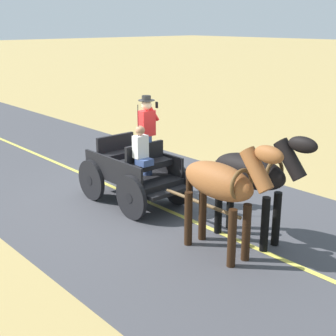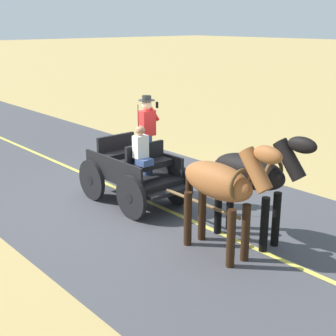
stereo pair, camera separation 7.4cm
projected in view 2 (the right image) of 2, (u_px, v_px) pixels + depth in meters
name	position (u px, v px, depth m)	size (l,w,h in m)	color
ground_plane	(137.00, 197.00, 11.38)	(200.00, 200.00, 0.00)	tan
road_surface	(137.00, 197.00, 11.38)	(6.73, 160.00, 0.01)	#424247
road_centre_stripe	(137.00, 197.00, 11.38)	(0.12, 160.00, 0.00)	#DBCC4C
horse_drawn_carriage	(136.00, 169.00, 10.80)	(1.43, 4.50, 2.50)	black
horse_near_side	(253.00, 175.00, 8.73)	(0.62, 2.13, 2.21)	black
horse_off_side	(222.00, 185.00, 8.20)	(0.61, 2.13, 2.21)	brown
traffic_cone	(140.00, 138.00, 16.09)	(0.32, 0.32, 0.50)	orange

